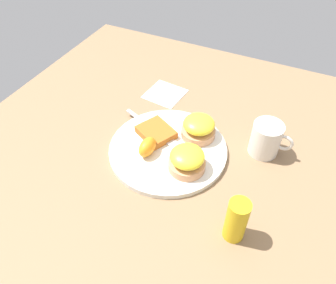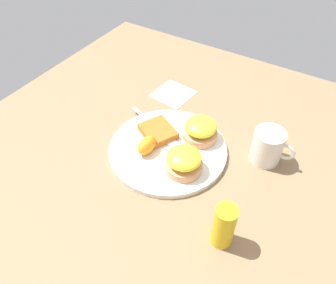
{
  "view_description": "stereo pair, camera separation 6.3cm",
  "coord_description": "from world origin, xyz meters",
  "px_view_note": "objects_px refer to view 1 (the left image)",
  "views": [
    {
      "loc": [
        0.25,
        -0.53,
        0.62
      ],
      "look_at": [
        0.0,
        0.0,
        0.03
      ],
      "focal_mm": 35.0,
      "sensor_mm": 36.0,
      "label": 1
    },
    {
      "loc": [
        0.31,
        -0.5,
        0.62
      ],
      "look_at": [
        0.0,
        0.0,
        0.03
      ],
      "focal_mm": 35.0,
      "sensor_mm": 36.0,
      "label": 2
    }
  ],
  "objects_px": {
    "sandwich_benedict_right": "(199,127)",
    "orange_wedge": "(147,147)",
    "condiment_bottle": "(236,220)",
    "hashbrown_patty": "(156,132)",
    "fork": "(155,130)",
    "cup": "(266,139)",
    "sandwich_benedict_left": "(187,160)"
  },
  "relations": [
    {
      "from": "orange_wedge",
      "to": "sandwich_benedict_left",
      "type": "bearing_deg",
      "value": -1.43
    },
    {
      "from": "sandwich_benedict_left",
      "to": "cup",
      "type": "height_order",
      "value": "cup"
    },
    {
      "from": "sandwich_benedict_left",
      "to": "orange_wedge",
      "type": "height_order",
      "value": "sandwich_benedict_left"
    },
    {
      "from": "hashbrown_patty",
      "to": "cup",
      "type": "distance_m",
      "value": 0.28
    },
    {
      "from": "sandwich_benedict_right",
      "to": "cup",
      "type": "height_order",
      "value": "cup"
    },
    {
      "from": "hashbrown_patty",
      "to": "cup",
      "type": "relative_size",
      "value": 0.86
    },
    {
      "from": "sandwich_benedict_right",
      "to": "fork",
      "type": "distance_m",
      "value": 0.12
    },
    {
      "from": "cup",
      "to": "condiment_bottle",
      "type": "xyz_separation_m",
      "value": [
        0.0,
        -0.26,
        0.01
      ]
    },
    {
      "from": "hashbrown_patty",
      "to": "cup",
      "type": "xyz_separation_m",
      "value": [
        0.27,
        0.08,
        0.02
      ]
    },
    {
      "from": "sandwich_benedict_left",
      "to": "hashbrown_patty",
      "type": "relative_size",
      "value": 0.99
    },
    {
      "from": "fork",
      "to": "cup",
      "type": "xyz_separation_m",
      "value": [
        0.28,
        0.06,
        0.03
      ]
    },
    {
      "from": "orange_wedge",
      "to": "cup",
      "type": "distance_m",
      "value": 0.3
    },
    {
      "from": "sandwich_benedict_right",
      "to": "condiment_bottle",
      "type": "distance_m",
      "value": 0.29
    },
    {
      "from": "condiment_bottle",
      "to": "hashbrown_patty",
      "type": "bearing_deg",
      "value": 145.72
    },
    {
      "from": "fork",
      "to": "cup",
      "type": "bearing_deg",
      "value": 12.79
    },
    {
      "from": "sandwich_benedict_right",
      "to": "condiment_bottle",
      "type": "bearing_deg",
      "value": -53.61
    },
    {
      "from": "orange_wedge",
      "to": "condiment_bottle",
      "type": "distance_m",
      "value": 0.29
    },
    {
      "from": "orange_wedge",
      "to": "fork",
      "type": "height_order",
      "value": "orange_wedge"
    },
    {
      "from": "orange_wedge",
      "to": "fork",
      "type": "bearing_deg",
      "value": 104.38
    },
    {
      "from": "orange_wedge",
      "to": "fork",
      "type": "xyz_separation_m",
      "value": [
        -0.02,
        0.08,
        -0.02
      ]
    },
    {
      "from": "orange_wedge",
      "to": "hashbrown_patty",
      "type": "bearing_deg",
      "value": 98.94
    },
    {
      "from": "sandwich_benedict_left",
      "to": "fork",
      "type": "bearing_deg",
      "value": 146.98
    },
    {
      "from": "sandwich_benedict_left",
      "to": "orange_wedge",
      "type": "xyz_separation_m",
      "value": [
        -0.11,
        0.0,
        -0.01
      ]
    },
    {
      "from": "sandwich_benedict_left",
      "to": "sandwich_benedict_right",
      "type": "bearing_deg",
      "value": 98.3
    },
    {
      "from": "hashbrown_patty",
      "to": "condiment_bottle",
      "type": "distance_m",
      "value": 0.33
    },
    {
      "from": "sandwich_benedict_left",
      "to": "hashbrown_patty",
      "type": "bearing_deg",
      "value": 149.21
    },
    {
      "from": "sandwich_benedict_right",
      "to": "orange_wedge",
      "type": "xyz_separation_m",
      "value": [
        -0.09,
        -0.11,
        -0.01
      ]
    },
    {
      "from": "hashbrown_patty",
      "to": "orange_wedge",
      "type": "relative_size",
      "value": 1.52
    },
    {
      "from": "hashbrown_patty",
      "to": "cup",
      "type": "bearing_deg",
      "value": 15.82
    },
    {
      "from": "sandwich_benedict_right",
      "to": "cup",
      "type": "distance_m",
      "value": 0.17
    },
    {
      "from": "fork",
      "to": "condiment_bottle",
      "type": "distance_m",
      "value": 0.35
    },
    {
      "from": "hashbrown_patty",
      "to": "cup",
      "type": "height_order",
      "value": "cup"
    }
  ]
}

